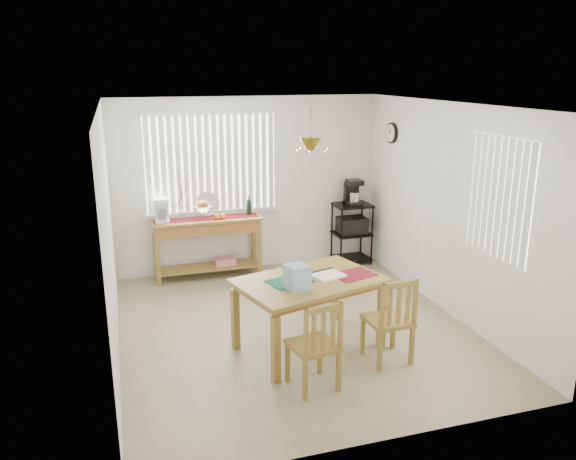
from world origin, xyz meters
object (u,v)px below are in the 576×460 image
object	(u,v)px
dining_table	(309,287)
sideboard	(208,233)
wire_cart	(352,228)
chair_right	(390,320)
chair_left	(315,346)
cart_items	(353,193)

from	to	relation	value
dining_table	sideboard	bearing A→B (deg)	105.18
sideboard	dining_table	bearing A→B (deg)	-74.82
wire_cart	chair_right	world-z (taller)	wire_cart
chair_left	chair_right	size ratio (longest dim) A/B	0.97
wire_cart	dining_table	size ratio (longest dim) A/B	0.56
sideboard	chair_left	xyz separation A→B (m)	(0.47, -3.34, -0.22)
dining_table	chair_left	distance (m)	0.88
cart_items	wire_cart	bearing A→B (deg)	-90.00
chair_left	chair_right	xyz separation A→B (m)	(0.92, 0.27, 0.01)
chair_left	chair_right	world-z (taller)	chair_right
wire_cart	dining_table	xyz separation A→B (m)	(-1.58, -2.51, 0.14)
dining_table	chair_left	world-z (taller)	chair_left
chair_right	dining_table	bearing A→B (deg)	142.59
cart_items	chair_right	world-z (taller)	cart_items
cart_items	dining_table	world-z (taller)	cart_items
sideboard	chair_right	bearing A→B (deg)	-65.64
cart_items	dining_table	xyz separation A→B (m)	(-1.58, -2.52, -0.42)
wire_cart	chair_right	bearing A→B (deg)	-106.08
dining_table	chair_left	bearing A→B (deg)	-104.96
cart_items	chair_right	size ratio (longest dim) A/B	0.41
sideboard	wire_cart	xyz separation A→B (m)	(2.26, -0.02, -0.09)
chair_right	sideboard	bearing A→B (deg)	114.36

